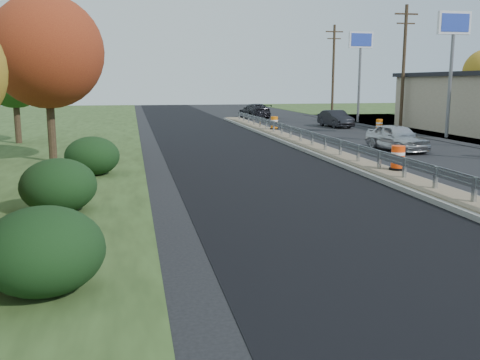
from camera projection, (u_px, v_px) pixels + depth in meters
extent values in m
plane|color=black|center=(434.00, 195.00, 17.14)|extent=(140.00, 140.00, 0.00)
cube|color=black|center=(239.00, 157.00, 25.92)|extent=(7.20, 120.00, 0.01)
cube|color=gray|center=(340.00, 158.00, 24.83)|extent=(1.60, 55.00, 0.18)
cube|color=brown|center=(340.00, 156.00, 24.81)|extent=(1.25, 55.00, 0.05)
cube|color=silver|center=(475.00, 189.00, 15.11)|extent=(0.10, 0.15, 0.70)
cube|color=silver|center=(436.00, 177.00, 17.03)|extent=(0.10, 0.15, 0.70)
cube|color=silver|center=(405.00, 168.00, 18.96)|extent=(0.10, 0.15, 0.70)
cube|color=silver|center=(379.00, 160.00, 20.89)|extent=(0.10, 0.15, 0.70)
cube|color=silver|center=(358.00, 153.00, 22.82)|extent=(0.10, 0.15, 0.70)
cube|color=silver|center=(341.00, 148.00, 24.75)|extent=(0.10, 0.15, 0.70)
cube|color=silver|center=(325.00, 143.00, 26.67)|extent=(0.10, 0.15, 0.70)
cube|color=silver|center=(312.00, 139.00, 28.60)|extent=(0.10, 0.15, 0.70)
cube|color=silver|center=(301.00, 135.00, 30.53)|extent=(0.10, 0.15, 0.70)
cube|color=silver|center=(291.00, 132.00, 32.46)|extent=(0.10, 0.15, 0.70)
cube|color=silver|center=(282.00, 129.00, 34.39)|extent=(0.10, 0.15, 0.70)
cube|color=silver|center=(274.00, 127.00, 36.31)|extent=(0.10, 0.15, 0.70)
cube|color=silver|center=(266.00, 124.00, 38.24)|extent=(0.10, 0.15, 0.70)
cube|color=silver|center=(260.00, 122.00, 40.17)|extent=(0.10, 0.15, 0.70)
cube|color=silver|center=(254.00, 120.00, 42.10)|extent=(0.10, 0.15, 0.70)
cube|color=silver|center=(249.00, 119.00, 44.03)|extent=(0.10, 0.15, 0.70)
cube|color=silver|center=(244.00, 117.00, 45.96)|extent=(0.10, 0.15, 0.70)
cube|color=silver|center=(239.00, 116.00, 47.88)|extent=(0.10, 0.15, 0.70)
cube|color=silver|center=(333.00, 141.00, 25.67)|extent=(0.04, 46.00, 0.34)
cube|color=silver|center=(333.00, 143.00, 25.69)|extent=(0.06, 46.00, 0.03)
cube|color=silver|center=(333.00, 139.00, 25.66)|extent=(0.06, 46.00, 0.03)
cube|color=black|center=(436.00, 110.00, 38.47)|extent=(0.08, 7.20, 2.20)
cylinder|color=slate|center=(450.00, 85.00, 33.99)|extent=(0.22, 0.22, 6.80)
cube|color=white|center=(454.00, 23.00, 33.30)|extent=(2.20, 0.25, 1.40)
cube|color=#263FB2|center=(454.00, 23.00, 33.30)|extent=(1.90, 0.30, 1.10)
cylinder|color=slate|center=(359.00, 84.00, 47.49)|extent=(0.22, 0.22, 6.80)
cube|color=white|center=(361.00, 40.00, 46.80)|extent=(2.20, 0.25, 1.40)
cube|color=#263FB2|center=(361.00, 40.00, 46.80)|extent=(1.90, 0.30, 1.10)
cylinder|color=#473523|center=(404.00, 67.00, 41.66)|extent=(0.26, 0.26, 9.40)
cube|color=#473523|center=(406.00, 14.00, 40.94)|extent=(1.90, 0.12, 0.12)
cube|color=#473523|center=(406.00, 23.00, 41.06)|extent=(1.50, 0.10, 0.10)
cylinder|color=#473523|center=(333.00, 71.00, 56.12)|extent=(0.26, 0.26, 9.40)
cube|color=#473523|center=(334.00, 32.00, 55.40)|extent=(1.90, 0.12, 0.12)
cube|color=#473523|center=(334.00, 39.00, 55.52)|extent=(1.50, 0.10, 0.10)
ellipsoid|color=black|center=(43.00, 250.00, 9.08)|extent=(2.09, 2.09, 1.52)
ellipsoid|color=black|center=(58.00, 185.00, 14.76)|extent=(2.09, 2.09, 1.52)
ellipsoid|color=black|center=(92.00, 156.00, 20.65)|extent=(2.09, 2.09, 1.52)
cylinder|color=#473523|center=(51.00, 125.00, 23.95)|extent=(0.36, 0.36, 3.30)
sphere|color=#A0431B|center=(47.00, 52.00, 23.37)|extent=(4.95, 4.95, 4.95)
cylinder|color=#473523|center=(17.00, 119.00, 31.12)|extent=(0.36, 0.36, 2.86)
sphere|color=#274D19|center=(14.00, 70.00, 30.62)|extent=(4.29, 4.29, 4.29)
cylinder|color=black|center=(397.00, 169.00, 20.62)|extent=(0.64, 0.64, 0.08)
cylinder|color=#FE400A|center=(398.00, 157.00, 20.54)|extent=(0.51, 0.51, 0.89)
cylinder|color=white|center=(398.00, 153.00, 20.52)|extent=(0.52, 0.52, 0.12)
cylinder|color=white|center=(398.00, 159.00, 20.56)|extent=(0.52, 0.52, 0.12)
cylinder|color=black|center=(274.00, 129.00, 38.30)|extent=(0.62, 0.62, 0.08)
cylinder|color=orange|center=(274.00, 123.00, 38.22)|extent=(0.50, 0.50, 0.87)
cylinder|color=white|center=(274.00, 121.00, 38.19)|extent=(0.51, 0.51, 0.11)
cylinder|color=white|center=(274.00, 124.00, 38.23)|extent=(0.51, 0.51, 0.11)
cylinder|color=black|center=(379.00, 131.00, 39.35)|extent=(0.59, 0.59, 0.08)
cylinder|color=orange|center=(379.00, 125.00, 39.27)|extent=(0.47, 0.47, 0.83)
cylinder|color=white|center=(379.00, 123.00, 39.25)|extent=(0.49, 0.49, 0.11)
cylinder|color=white|center=(379.00, 126.00, 39.29)|extent=(0.49, 0.49, 0.11)
cylinder|color=black|center=(326.00, 121.00, 49.43)|extent=(0.58, 0.58, 0.08)
cylinder|color=#DF4609|center=(326.00, 116.00, 49.36)|extent=(0.46, 0.46, 0.81)
cylinder|color=white|center=(326.00, 115.00, 49.33)|extent=(0.48, 0.48, 0.11)
cylinder|color=white|center=(326.00, 117.00, 49.37)|extent=(0.48, 0.48, 0.11)
imported|color=#BCBCC1|center=(397.00, 137.00, 28.05)|extent=(2.12, 4.28, 1.40)
imported|color=black|center=(336.00, 119.00, 42.79)|extent=(1.73, 4.17, 1.34)
imported|color=black|center=(255.00, 111.00, 53.33)|extent=(2.62, 5.17, 1.44)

